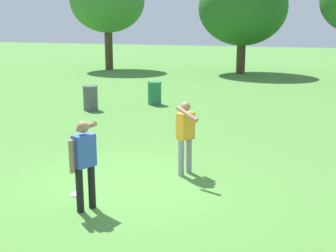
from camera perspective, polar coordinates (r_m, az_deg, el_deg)
The scene contains 8 objects.
ground_plane at distance 9.08m, azimuth -5.76°, elevation -7.85°, with size 120.00×120.00×0.00m, color #4C8438.
person_thrower at distance 9.43m, azimuth 2.36°, elevation -0.85°, with size 0.61×0.78×1.64m.
person_catcher at distance 7.74m, azimuth -11.05°, elevation -4.25°, with size 0.61×0.78×1.64m.
frisbee at distance 8.75m, azimuth -11.99°, elevation -8.81°, with size 0.25×0.25×0.03m, color white.
trash_can_beside_table at distance 17.09m, azimuth -10.21°, elevation 3.68°, with size 0.59×0.59×0.96m.
trash_can_further_along at distance 18.05m, azimuth -1.79°, elevation 4.38°, with size 0.59×0.59×0.96m.
tree_tall_left at distance 32.60m, azimuth -8.03°, elevation 16.07°, with size 5.37×5.37×7.26m.
tree_broad_center at distance 30.09m, azimuth 9.85°, elevation 15.16°, with size 5.89×5.89×6.89m.
Camera 1 is at (3.90, -7.52, 3.25)m, focal length 46.12 mm.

